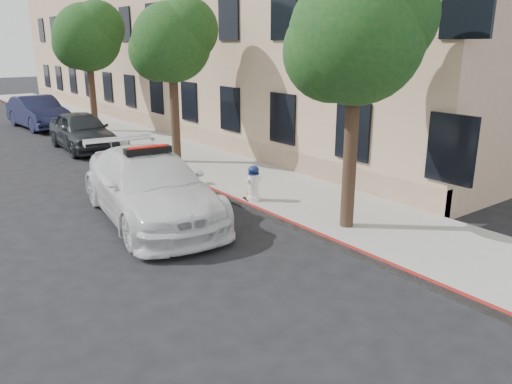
{
  "coord_description": "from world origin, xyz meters",
  "views": [
    {
      "loc": [
        -5.12,
        -9.25,
        4.12
      ],
      "look_at": [
        1.15,
        -0.92,
        1.0
      ],
      "focal_mm": 35.0,
      "sensor_mm": 36.0,
      "label": 1
    }
  ],
  "objects": [
    {
      "name": "parked_car_far",
      "position": [
        1.2,
        17.29,
        0.8
      ],
      "size": [
        2.08,
        4.96,
        1.6
      ],
      "primitive_type": "imported",
      "rotation": [
        0.0,
        0.0,
        0.08
      ],
      "color": "#151835",
      "rests_on": "ground"
    },
    {
      "name": "police_car",
      "position": [
        -0.23,
        1.5,
        0.82
      ],
      "size": [
        3.02,
        5.91,
        1.79
      ],
      "rotation": [
        0.0,
        0.0,
        -0.13
      ],
      "color": "white",
      "rests_on": "ground"
    },
    {
      "name": "parked_car_mid",
      "position": [
        1.2,
        10.7,
        0.76
      ],
      "size": [
        1.94,
        4.52,
        1.52
      ],
      "primitive_type": "imported",
      "rotation": [
        0.0,
        0.0,
        -0.03
      ],
      "color": "black",
      "rests_on": "ground"
    },
    {
      "name": "tree_far",
      "position": [
        2.93,
        13.99,
        4.39
      ],
      "size": [
        3.1,
        3.0,
        5.81
      ],
      "color": "black",
      "rests_on": "sidewalk"
    },
    {
      "name": "ground",
      "position": [
        0.0,
        0.0,
        0.0
      ],
      "size": [
        120.0,
        120.0,
        0.0
      ],
      "primitive_type": "plane",
      "color": "black",
      "rests_on": "ground"
    },
    {
      "name": "fire_hydrant",
      "position": [
        2.35,
        0.78,
        0.6
      ],
      "size": [
        0.4,
        0.36,
        0.93
      ],
      "rotation": [
        0.0,
        0.0,
        -0.27
      ],
      "color": "white",
      "rests_on": "sidewalk"
    },
    {
      "name": "curb_strip",
      "position": [
        2.06,
        10.0,
        0.07
      ],
      "size": [
        0.12,
        50.0,
        0.15
      ],
      "primitive_type": "cube",
      "color": "maroon",
      "rests_on": "ground"
    },
    {
      "name": "sidewalk",
      "position": [
        3.6,
        10.0,
        0.07
      ],
      "size": [
        3.2,
        50.0,
        0.15
      ],
      "primitive_type": "cube",
      "color": "gray",
      "rests_on": "ground"
    },
    {
      "name": "building",
      "position": [
        9.2,
        15.0,
        5.0
      ],
      "size": [
        8.0,
        36.0,
        10.0
      ],
      "primitive_type": "cube",
      "color": "tan",
      "rests_on": "ground"
    },
    {
      "name": "tree_near",
      "position": [
        2.93,
        -2.01,
        4.27
      ],
      "size": [
        2.92,
        2.82,
        5.62
      ],
      "color": "black",
      "rests_on": "sidewalk"
    },
    {
      "name": "traffic_cone",
      "position": [
        2.35,
        0.9,
        0.47
      ],
      "size": [
        0.41,
        0.41,
        0.65
      ],
      "rotation": [
        0.0,
        0.0,
        -0.23
      ],
      "color": "black",
      "rests_on": "sidewalk"
    },
    {
      "name": "tree_mid",
      "position": [
        2.93,
        5.99,
        4.16
      ],
      "size": [
        2.77,
        2.64,
        5.43
      ],
      "color": "black",
      "rests_on": "sidewalk"
    }
  ]
}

